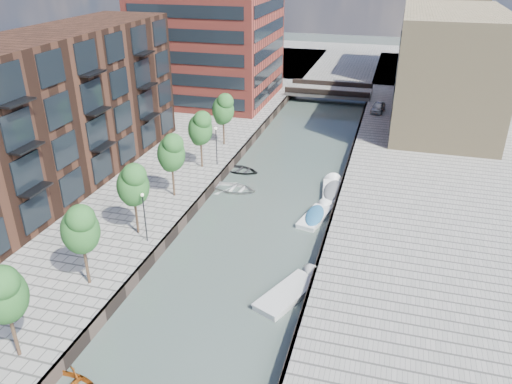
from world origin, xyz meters
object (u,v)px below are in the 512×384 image
at_px(sloop_3, 234,191).
at_px(motorboat_2, 294,290).
at_px(bridge, 329,91).
at_px(car, 378,107).
at_px(tree_3, 133,184).
at_px(tree_4, 171,152).
at_px(motorboat_3, 317,215).
at_px(tree_1, 3,292).
at_px(sloop_4, 241,172).
at_px(tree_2, 80,228).
at_px(tree_5, 200,127).
at_px(motorboat_4, 333,190).
at_px(tree_6, 223,108).

height_order(sloop_3, motorboat_2, motorboat_2).
xyz_separation_m(bridge, motorboat_2, (4.94, -49.91, -1.28)).
relative_size(motorboat_2, car, 1.50).
height_order(tree_3, sloop_3, tree_3).
xyz_separation_m(tree_4, motorboat_3, (13.14, 1.17, -5.11)).
distance_m(tree_1, sloop_4, 30.71).
bearing_deg(tree_2, motorboat_3, 49.11).
relative_size(tree_3, sloop_3, 1.33).
height_order(tree_4, car, tree_4).
xyz_separation_m(tree_5, motorboat_2, (13.44, -16.91, -5.20)).
height_order(bridge, car, car).
height_order(tree_2, motorboat_4, tree_2).
relative_size(sloop_3, sloop_4, 1.12).
bearing_deg(motorboat_3, bridge, 96.81).
bearing_deg(motorboat_4, tree_2, -123.83).
bearing_deg(motorboat_3, tree_1, -120.65).
distance_m(motorboat_4, car, 25.57).
bearing_deg(tree_3, tree_1, -90.00).
distance_m(sloop_3, motorboat_3, 9.31).
xyz_separation_m(bridge, tree_6, (-8.50, -26.00, 3.92)).
distance_m(tree_6, motorboat_2, 27.92).
distance_m(tree_2, sloop_4, 23.91).
bearing_deg(tree_5, sloop_3, -30.77).
bearing_deg(tree_2, bridge, 81.05).
distance_m(bridge, motorboat_2, 50.17).
xyz_separation_m(bridge, sloop_4, (-4.89, -30.97, -1.39)).
distance_m(bridge, sloop_4, 31.38).
xyz_separation_m(sloop_4, motorboat_3, (9.53, -7.86, 0.20)).
height_order(motorboat_2, motorboat_3, motorboat_2).
bearing_deg(tree_1, motorboat_4, 63.41).
bearing_deg(car, sloop_3, -107.00).
xyz_separation_m(tree_2, motorboat_3, (13.14, 15.17, -5.11)).
bearing_deg(tree_1, tree_2, 90.00).
relative_size(tree_5, sloop_4, 1.49).
relative_size(tree_1, motorboat_3, 1.16).
height_order(tree_1, motorboat_3, tree_1).
xyz_separation_m(bridge, motorboat_4, (5.33, -33.37, -1.16)).
bearing_deg(motorboat_4, tree_5, 178.48).
xyz_separation_m(tree_5, car, (16.48, 25.02, -3.62)).
relative_size(tree_2, motorboat_3, 1.16).
distance_m(tree_4, tree_6, 14.00).
bearing_deg(motorboat_4, tree_1, -116.59).
relative_size(tree_3, sloop_4, 1.49).
distance_m(bridge, car, 11.29).
distance_m(sloop_3, sloop_4, 4.72).
xyz_separation_m(tree_1, tree_2, (0.00, 7.00, 0.00)).
bearing_deg(car, motorboat_4, -89.36).
xyz_separation_m(tree_5, sloop_4, (3.61, 2.03, -5.31)).
xyz_separation_m(tree_6, sloop_3, (4.40, -9.62, -5.31)).
relative_size(bridge, sloop_4, 3.25).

